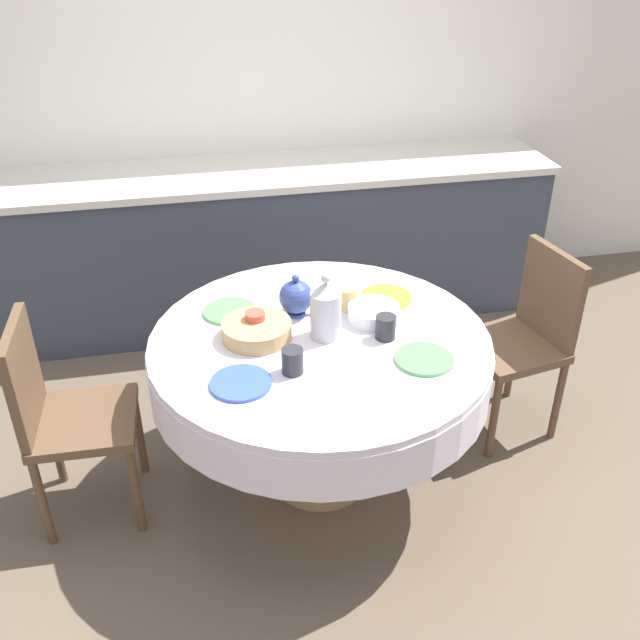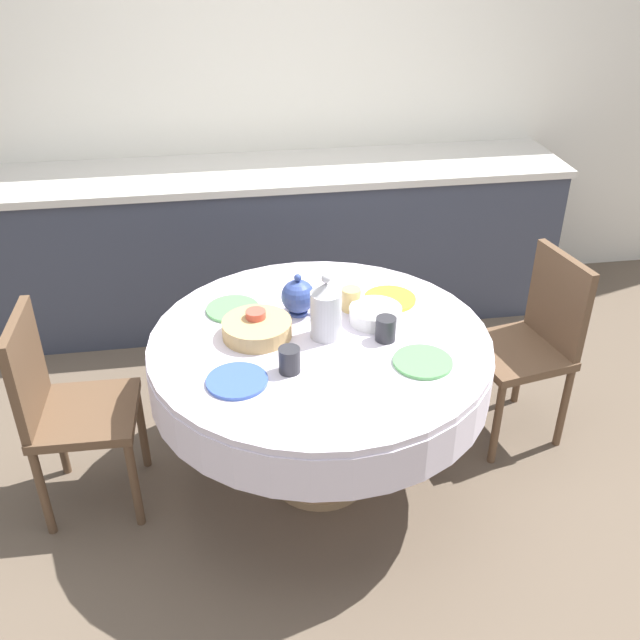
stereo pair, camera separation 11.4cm
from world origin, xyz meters
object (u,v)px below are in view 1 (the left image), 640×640
(chair_right, at_px, (62,411))
(coffee_carafe, at_px, (326,310))
(teapot, at_px, (296,297))
(chair_left, at_px, (526,333))

(chair_right, distance_m, coffee_carafe, 1.10)
(chair_right, xyz_separation_m, coffee_carafe, (1.04, -0.02, 0.34))
(coffee_carafe, height_order, teapot, coffee_carafe)
(chair_left, distance_m, chair_right, 2.03)
(chair_right, relative_size, coffee_carafe, 3.26)
(coffee_carafe, relative_size, teapot, 1.42)
(chair_right, relative_size, teapot, 4.64)
(coffee_carafe, bearing_deg, teapot, 113.36)
(coffee_carafe, xyz_separation_m, teapot, (-0.08, 0.19, -0.04))
(chair_right, height_order, coffee_carafe, coffee_carafe)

